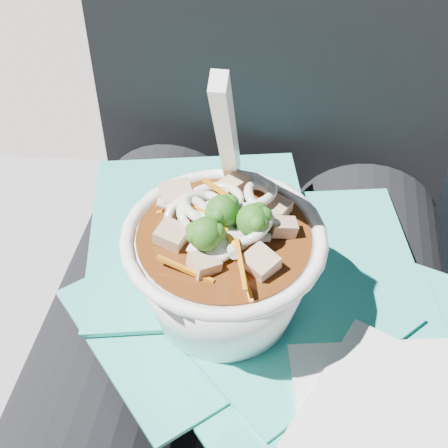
# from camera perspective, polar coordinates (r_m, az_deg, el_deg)

# --- Properties ---
(stone_ledge) EXTENTS (1.05, 0.61, 0.42)m
(stone_ledge) POSITION_cam_1_polar(r_m,az_deg,el_deg) (0.84, 2.37, -16.72)
(stone_ledge) COLOR slate
(stone_ledge) RESTS_ON ground
(lap) EXTENTS (0.35, 0.48, 0.15)m
(lap) POSITION_cam_1_polar(r_m,az_deg,el_deg) (0.52, 1.16, -15.89)
(lap) COLOR black
(lap) RESTS_ON stone_ledge
(person_body) EXTENTS (0.34, 0.94, 0.97)m
(person_body) POSITION_cam_1_polar(r_m,az_deg,el_deg) (0.55, 2.57, -5.82)
(person_body) COLOR black
(person_body) RESTS_ON ground
(plastic_bag) EXTENTS (0.36, 0.37, 0.02)m
(plastic_bag) POSITION_cam_1_polar(r_m,az_deg,el_deg) (0.47, 5.77, -7.65)
(plastic_bag) COLOR #2AAF9E
(plastic_bag) RESTS_ON lap
(napkins) EXTENTS (0.15, 0.15, 0.01)m
(napkins) POSITION_cam_1_polar(r_m,az_deg,el_deg) (0.42, 15.55, -17.10)
(napkins) COLOR silver
(napkins) RESTS_ON plastic_bag
(udon_bowl) EXTENTS (0.17, 0.17, 0.19)m
(udon_bowl) POSITION_cam_1_polar(r_m,az_deg,el_deg) (0.42, 0.00, -3.35)
(udon_bowl) COLOR white
(udon_bowl) RESTS_ON plastic_bag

